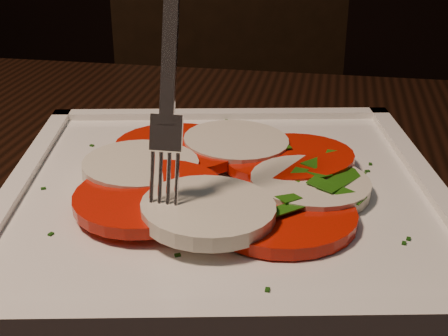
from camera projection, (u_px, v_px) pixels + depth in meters
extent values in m
cube|color=black|center=(118.00, 246.00, 0.44)|extent=(1.20, 0.80, 0.04)
cube|color=black|center=(236.00, 212.00, 1.07)|extent=(0.51, 0.51, 0.04)
cube|color=black|center=(230.00, 42.00, 1.14)|extent=(0.42, 0.14, 0.46)
cylinder|color=black|center=(145.00, 275.00, 1.33)|extent=(0.04, 0.04, 0.41)
cylinder|color=black|center=(312.00, 270.00, 1.35)|extent=(0.04, 0.04, 0.41)
cube|color=white|center=(224.00, 196.00, 0.45)|extent=(0.37, 0.37, 0.01)
cylinder|color=red|center=(280.00, 215.00, 0.40)|extent=(0.10, 0.10, 0.01)
cylinder|color=silver|center=(310.00, 185.00, 0.44)|extent=(0.08, 0.08, 0.01)
cylinder|color=red|center=(289.00, 159.00, 0.48)|extent=(0.10, 0.10, 0.02)
cylinder|color=silver|center=(236.00, 144.00, 0.50)|extent=(0.08, 0.08, 0.01)
cylinder|color=red|center=(178.00, 149.00, 0.49)|extent=(0.10, 0.10, 0.01)
cylinder|color=silver|center=(141.00, 167.00, 0.45)|extent=(0.08, 0.08, 0.01)
cylinder|color=red|center=(149.00, 196.00, 0.41)|extent=(0.10, 0.10, 0.01)
cylinder|color=silver|center=(208.00, 211.00, 0.39)|extent=(0.08, 0.08, 0.01)
cube|color=#225E10|center=(332.00, 162.00, 0.46)|extent=(0.02, 0.04, 0.00)
cube|color=#225E10|center=(276.00, 191.00, 0.42)|extent=(0.04, 0.04, 0.00)
cube|color=#225E10|center=(267.00, 148.00, 0.49)|extent=(0.04, 0.03, 0.00)
cube|color=#225E10|center=(336.00, 190.00, 0.42)|extent=(0.04, 0.03, 0.01)
cube|color=#225E10|center=(279.00, 211.00, 0.39)|extent=(0.04, 0.04, 0.00)
cube|color=#225E10|center=(342.00, 180.00, 0.43)|extent=(0.04, 0.05, 0.01)
cube|color=#225E10|center=(292.00, 181.00, 0.43)|extent=(0.02, 0.04, 0.00)
cube|color=#225E10|center=(305.00, 169.00, 0.45)|extent=(0.04, 0.04, 0.01)
cube|color=#225E10|center=(324.00, 160.00, 0.46)|extent=(0.03, 0.04, 0.00)
cube|color=#225E10|center=(202.00, 138.00, 0.50)|extent=(0.01, 0.04, 0.01)
cube|color=#133C0A|center=(329.00, 148.00, 0.51)|extent=(0.00, 0.00, 0.00)
cube|color=#133C0A|center=(92.00, 146.00, 0.52)|extent=(0.00, 0.00, 0.00)
cube|color=#133C0A|center=(122.00, 159.00, 0.49)|extent=(0.00, 0.00, 0.00)
cube|color=#133C0A|center=(121.00, 141.00, 0.53)|extent=(0.00, 0.00, 0.00)
cube|color=#133C0A|center=(313.00, 142.00, 0.52)|extent=(0.00, 0.00, 0.00)
cube|color=#133C0A|center=(355.00, 213.00, 0.41)|extent=(0.00, 0.00, 0.00)
cube|color=#133C0A|center=(51.00, 234.00, 0.39)|extent=(0.00, 0.00, 0.00)
cube|color=#133C0A|center=(137.00, 130.00, 0.55)|extent=(0.00, 0.00, 0.00)
cube|color=#133C0A|center=(267.00, 290.00, 0.33)|extent=(0.00, 0.00, 0.00)
cube|color=#133C0A|center=(103.00, 161.00, 0.49)|extent=(0.00, 0.00, 0.00)
cube|color=#133C0A|center=(352.00, 181.00, 0.46)|extent=(0.00, 0.00, 0.00)
cube|color=#133C0A|center=(367.00, 171.00, 0.47)|extent=(0.00, 0.00, 0.00)
cube|color=#133C0A|center=(370.00, 164.00, 0.48)|extent=(0.00, 0.00, 0.00)
cube|color=#133C0A|center=(43.00, 188.00, 0.45)|extent=(0.00, 0.00, 0.00)
cube|color=#133C0A|center=(408.00, 239.00, 0.38)|extent=(0.00, 0.00, 0.00)
cube|color=#133C0A|center=(338.00, 240.00, 0.38)|extent=(0.00, 0.00, 0.00)
cube|color=#133C0A|center=(226.00, 121.00, 0.57)|extent=(0.00, 0.00, 0.00)
cube|color=#133C0A|center=(125.00, 146.00, 0.52)|extent=(0.00, 0.00, 0.00)
cube|color=#133C0A|center=(404.00, 243.00, 0.38)|extent=(0.00, 0.00, 0.00)
cube|color=#133C0A|center=(348.00, 172.00, 0.47)|extent=(0.00, 0.00, 0.00)
cube|color=#133C0A|center=(79.00, 192.00, 0.44)|extent=(0.00, 0.00, 0.00)
cube|color=#133C0A|center=(178.00, 255.00, 0.37)|extent=(0.00, 0.00, 0.00)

